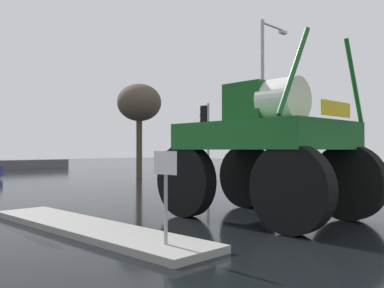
% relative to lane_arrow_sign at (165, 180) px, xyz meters
% --- Properties ---
extents(ground_plane, '(120.00, 120.00, 0.00)m').
position_rel_lane_arrow_sign_xyz_m(ground_plane, '(4.26, 14.14, -1.35)').
color(ground_plane, black).
extents(median_island, '(1.44, 7.47, 0.15)m').
position_rel_lane_arrow_sign_xyz_m(median_island, '(0.07, 2.80, -1.27)').
color(median_island, gray).
rests_on(median_island, ground).
extents(lane_arrow_sign, '(0.07, 0.60, 1.74)m').
position_rel_lane_arrow_sign_xyz_m(lane_arrow_sign, '(0.00, 0.00, 0.00)').
color(lane_arrow_sign, '#99999E').
rests_on(lane_arrow_sign, median_island).
extents(oversize_sprayer, '(4.08, 5.68, 4.89)m').
position_rel_lane_arrow_sign_xyz_m(oversize_sprayer, '(4.49, 0.85, 0.66)').
color(oversize_sprayer, black).
rests_on(oversize_sprayer, ground).
extents(traffic_signal_near_right, '(0.24, 0.54, 4.00)m').
position_rel_lane_arrow_sign_xyz_m(traffic_signal_near_right, '(8.49, 6.78, 1.57)').
color(traffic_signal_near_right, '#A8AAAF').
rests_on(traffic_signal_near_right, ground).
extents(streetlight_near_right, '(2.25, 0.24, 8.44)m').
position_rel_lane_arrow_sign_xyz_m(streetlight_near_right, '(12.18, 6.15, 3.37)').
color(streetlight_near_right, '#A8AAAF').
rests_on(streetlight_near_right, ground).
extents(bare_tree_right, '(3.04, 3.04, 6.48)m').
position_rel_lane_arrow_sign_xyz_m(bare_tree_right, '(12.62, 16.81, 3.76)').
color(bare_tree_right, '#473828').
rests_on(bare_tree_right, ground).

